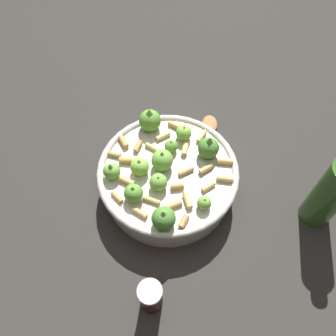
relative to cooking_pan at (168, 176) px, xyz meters
name	(u,v)px	position (x,y,z in m)	size (l,w,h in m)	color
ground_plane	(168,187)	(0.00, 0.00, -0.05)	(2.40, 2.40, 0.00)	#2D2B28
cooking_pan	(168,176)	(0.00, 0.00, 0.00)	(0.27, 0.27, 0.12)	beige
pepper_shaker	(151,297)	(-0.23, 0.00, 0.00)	(0.04, 0.04, 0.09)	#33140F
olive_oil_bottle	(331,193)	(-0.02, -0.30, 0.05)	(0.06, 0.06, 0.22)	#336023
wooden_spoon	(210,148)	(0.10, -0.08, -0.04)	(0.22, 0.04, 0.02)	#9E703D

